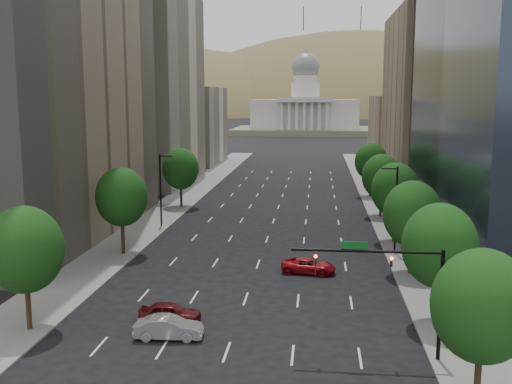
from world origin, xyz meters
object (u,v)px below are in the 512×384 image
(traffic_signal, at_px, (400,278))
(capitol, at_px, (305,114))
(car_red_far, at_px, (309,266))
(car_silver, at_px, (169,328))
(car_maroon, at_px, (170,313))

(traffic_signal, bearing_deg, capitol, 92.74)
(traffic_signal, height_order, car_red_far, traffic_signal)
(capitol, height_order, car_silver, capitol)
(traffic_signal, xyz_separation_m, car_maroon, (-15.27, 4.45, -4.42))
(car_red_far, bearing_deg, car_maroon, 150.83)
(capitol, xyz_separation_m, car_maroon, (-4.74, -215.26, -7.82))
(capitol, xyz_separation_m, car_red_far, (4.87, -202.13, -7.89))
(car_maroon, xyz_separation_m, car_silver, (0.59, -2.70, -0.00))
(car_maroon, height_order, car_red_far, car_maroon)
(traffic_signal, relative_size, car_maroon, 2.05)
(capitol, height_order, car_red_far, capitol)
(traffic_signal, bearing_deg, car_silver, 173.24)
(car_silver, relative_size, car_red_far, 0.93)
(capitol, bearing_deg, car_maroon, -91.26)
(car_silver, bearing_deg, traffic_signal, -100.47)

